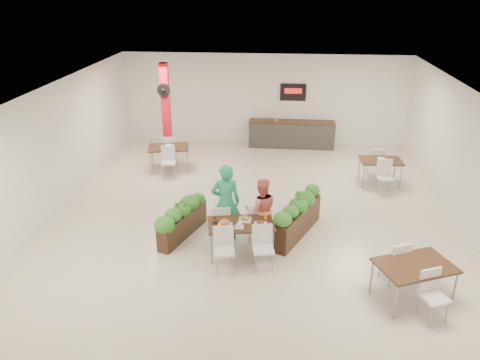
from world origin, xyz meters
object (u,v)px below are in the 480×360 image
main_table (240,228)px  planter_left (182,217)px  diner_woman (261,210)px  service_counter (291,133)px  side_table_c (414,270)px  diner_man (226,202)px  planter_right (298,215)px  side_table_b (381,164)px  red_column (166,113)px  side_table_a (169,150)px

main_table → planter_left: size_ratio=1.04×
main_table → diner_woman: bearing=58.1°
service_counter → planter_left: size_ratio=1.71×
side_table_c → diner_woman: bearing=123.8°
main_table → side_table_c: same height
service_counter → diner_man: service_counter is taller
main_table → planter_right: bearing=36.9°
diner_woman → side_table_c: diner_woman is taller
side_table_c → side_table_b: bearing=63.4°
red_column → side_table_a: (0.17, -0.66, -1.01)m
red_column → main_table: bearing=-62.2°
planter_right → side_table_c: size_ratio=1.19×
planter_right → side_table_b: bearing=52.9°
planter_right → side_table_a: 5.45m
service_counter → side_table_b: 4.00m
service_counter → planter_right: service_counter is taller
side_table_b → diner_man: bearing=-142.0°
red_column → main_table: (2.84, -5.39, -1.01)m
diner_woman → side_table_b: (3.28, 3.50, -0.13)m
diner_woman → planter_left: diner_woman is taller
diner_man → planter_left: 1.09m
planter_left → side_table_b: planter_left is taller
side_table_b → main_table: bearing=-134.2°
main_table → planter_right: 1.57m
diner_woman → side_table_b: diner_woman is taller
planter_left → side_table_c: bearing=-22.2°
service_counter → side_table_a: size_ratio=1.80×
diner_woman → side_table_a: diner_woman is taller
service_counter → planter_right: bearing=-89.2°
red_column → planter_right: size_ratio=1.62×
diner_man → side_table_b: bearing=-150.0°
side_table_b → planter_left: bearing=-148.1°
diner_man → side_table_b: diner_man is taller
planter_right → side_table_b: size_ratio=1.20×
red_column → diner_man: size_ratio=1.76×
planter_right → planter_left: bearing=-173.8°
main_table → planter_right: (1.25, 0.94, -0.12)m
main_table → side_table_c: size_ratio=1.10×
side_table_c → red_column: bearing=110.1°
service_counter → side_table_b: service_counter is taller
planter_left → side_table_b: size_ratio=1.07×
side_table_c → main_table: bearing=136.4°
service_counter → side_table_b: bearing=-50.8°
planter_right → service_counter: bearing=90.8°
main_table → side_table_b: bearing=48.4°
diner_man → service_counter: bearing=-113.9°
service_counter → side_table_c: 8.80m
planter_left → planter_right: 2.66m
red_column → service_counter: bearing=25.0°
diner_man → planter_right: 1.71m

